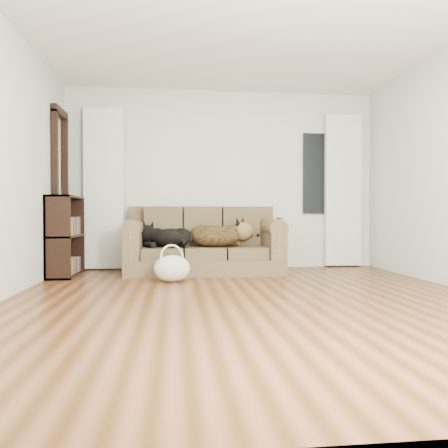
{
  "coord_description": "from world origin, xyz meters",
  "views": [
    {
      "loc": [
        -0.69,
        -3.89,
        0.77
      ],
      "look_at": [
        -0.09,
        1.6,
        0.66
      ],
      "focal_mm": 35.0,
      "sensor_mm": 36.0,
      "label": 1
    }
  ],
  "objects": [
    {
      "name": "floor",
      "position": [
        0.0,
        0.0,
        0.0
      ],
      "size": [
        5.0,
        5.0,
        0.0
      ],
      "primitive_type": "plane",
      "color": "#48280E",
      "rests_on": "ground"
    },
    {
      "name": "ceiling",
      "position": [
        0.0,
        0.0,
        2.6
      ],
      "size": [
        5.0,
        5.0,
        0.0
      ],
      "primitive_type": "plane",
      "color": "white",
      "rests_on": "ground"
    },
    {
      "name": "wall_back",
      "position": [
        0.0,
        2.5,
        1.3
      ],
      "size": [
        4.5,
        0.04,
        2.6
      ],
      "primitive_type": "cube",
      "color": "beige",
      "rests_on": "ground"
    },
    {
      "name": "curtain_left",
      "position": [
        -1.7,
        2.42,
        1.15
      ],
      "size": [
        0.55,
        0.08,
        2.25
      ],
      "primitive_type": "cube",
      "color": "white",
      "rests_on": "ground"
    },
    {
      "name": "curtain_right",
      "position": [
        1.8,
        2.42,
        1.15
      ],
      "size": [
        0.55,
        0.08,
        2.25
      ],
      "primitive_type": "cube",
      "color": "white",
      "rests_on": "ground"
    },
    {
      "name": "window_pane",
      "position": [
        1.45,
        2.47,
        1.4
      ],
      "size": [
        0.5,
        0.03,
        1.2
      ],
      "primitive_type": "cube",
      "color": "black",
      "rests_on": "wall_back"
    },
    {
      "name": "door_casing",
      "position": [
        -2.2,
        2.05,
        1.05
      ],
      "size": [
        0.07,
        0.6,
        2.1
      ],
      "primitive_type": "cube",
      "color": "black",
      "rests_on": "ground"
    },
    {
      "name": "sofa",
      "position": [
        -0.32,
        1.97,
        0.45
      ],
      "size": [
        2.06,
        0.89,
        0.84
      ],
      "primitive_type": "cube",
      "color": "#4C412E",
      "rests_on": "floor"
    },
    {
      "name": "dog_black_lab",
      "position": [
        -0.79,
        1.95,
        0.48
      ],
      "size": [
        0.75,
        0.71,
        0.26
      ],
      "primitive_type": "ellipsoid",
      "rotation": [
        0.0,
        0.0,
        -0.63
      ],
      "color": "black",
      "rests_on": "sofa"
    },
    {
      "name": "dog_shepherd",
      "position": [
        -0.13,
        1.95,
        0.49
      ],
      "size": [
        0.84,
        0.71,
        0.32
      ],
      "primitive_type": "ellipsoid",
      "rotation": [
        0.0,
        0.0,
        2.81
      ],
      "color": "black",
      "rests_on": "sofa"
    },
    {
      "name": "tv_remote",
      "position": [
        0.68,
        1.79,
        0.73
      ],
      "size": [
        0.06,
        0.2,
        0.02
      ],
      "primitive_type": "cube",
      "rotation": [
        0.0,
        0.0,
        -0.03
      ],
      "color": "black",
      "rests_on": "sofa"
    },
    {
      "name": "tote_bag",
      "position": [
        -0.74,
        1.2,
        0.16
      ],
      "size": [
        0.45,
        0.36,
        0.31
      ],
      "primitive_type": "ellipsoid",
      "rotation": [
        0.0,
        0.0,
        0.06
      ],
      "color": "silver",
      "rests_on": "floor"
    },
    {
      "name": "bookshelf",
      "position": [
        -2.09,
        1.85,
        0.5
      ],
      "size": [
        0.39,
        0.84,
        1.02
      ],
      "primitive_type": "cube",
      "rotation": [
        0.0,
        0.0,
        0.11
      ],
      "color": "black",
      "rests_on": "floor"
    }
  ]
}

